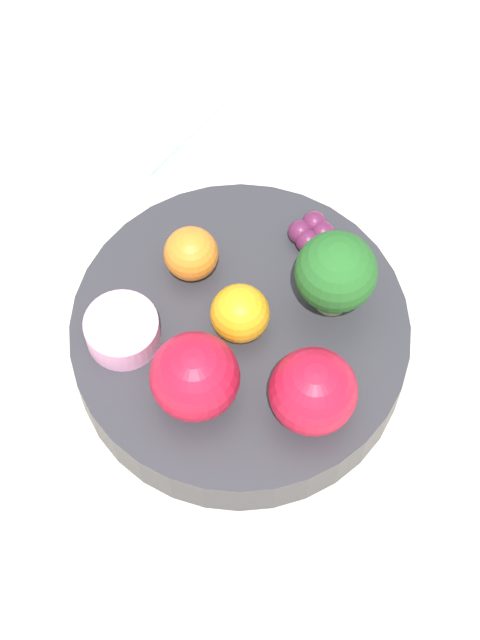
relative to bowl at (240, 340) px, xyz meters
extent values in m
plane|color=gray|center=(0.00, 0.00, -0.04)|extent=(6.00, 6.00, 0.00)
cube|color=beige|center=(0.00, 0.00, -0.03)|extent=(1.20, 1.20, 0.02)
cylinder|color=#2D2D33|center=(0.00, 0.00, 0.00)|extent=(0.22, 0.22, 0.04)
cylinder|color=#99C17A|center=(-0.05, -0.03, 0.03)|extent=(0.02, 0.02, 0.02)
sphere|color=#236023|center=(-0.05, -0.03, 0.06)|extent=(0.05, 0.05, 0.05)
sphere|color=#B7142D|center=(0.02, 0.05, 0.05)|extent=(0.06, 0.06, 0.06)
sphere|color=#B7142D|center=(-0.05, 0.05, 0.05)|extent=(0.05, 0.05, 0.05)
sphere|color=orange|center=(0.04, -0.04, 0.04)|extent=(0.04, 0.04, 0.04)
sphere|color=orange|center=(0.00, 0.00, 0.04)|extent=(0.04, 0.04, 0.04)
sphere|color=#5B1E42|center=(-0.03, -0.07, 0.03)|extent=(0.02, 0.02, 0.02)
sphere|color=#5B1E42|center=(-0.03, -0.07, 0.03)|extent=(0.02, 0.02, 0.02)
sphere|color=#5B1E42|center=(-0.04, -0.08, 0.03)|extent=(0.02, 0.02, 0.02)
sphere|color=#5B1E42|center=(-0.03, -0.08, 0.03)|extent=(0.02, 0.02, 0.02)
cylinder|color=#EA9EC6|center=(0.07, 0.02, 0.03)|extent=(0.05, 0.05, 0.02)
cube|color=silver|center=(0.11, -0.22, -0.02)|extent=(0.18, 0.20, 0.01)
camera|label=1|loc=(-0.06, 0.30, 0.64)|focal=60.00mm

